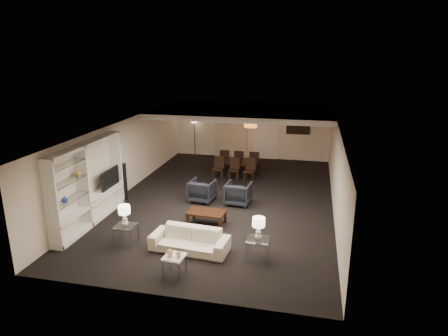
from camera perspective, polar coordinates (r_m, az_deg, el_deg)
floor at (r=13.26m, az=-0.00°, el=-4.56°), size 11.00×11.00×0.00m
ceiling at (r=12.57m, az=-0.00°, el=6.12°), size 7.00×11.00×0.02m
wall_back at (r=18.12m, az=3.84°, el=5.34°), size 7.00×0.02×2.50m
wall_front at (r=7.94m, az=-8.89°, el=-10.16°), size 7.00×0.02×2.50m
wall_left at (r=14.03m, az=-14.09°, el=1.49°), size 0.02×11.00×2.50m
wall_right at (r=12.60m, az=15.73°, el=-0.35°), size 0.02×11.00×2.50m
ceiling_soffit at (r=15.98m, az=2.78°, el=8.01°), size 7.00×4.00×0.20m
curtains at (r=18.21m, az=0.99°, el=5.28°), size 1.50×0.12×2.40m
door at (r=18.04m, az=6.01°, el=4.59°), size 0.90×0.05×2.10m
painting at (r=17.83m, az=10.55°, el=5.89°), size 0.95×0.04×0.65m
media_unit at (r=11.79m, az=-18.82°, el=-2.18°), size 0.38×3.40×2.35m
pendant_light at (r=16.01m, az=3.82°, el=6.27°), size 0.52×0.52×0.24m
sofa at (r=10.03m, az=-4.94°, el=-10.21°), size 1.99×0.92×0.56m
coffee_table at (r=11.45m, az=-2.52°, el=-7.10°), size 1.10×0.69×0.38m
armchair_left at (r=13.06m, az=-3.13°, el=-3.24°), size 0.84×0.86×0.72m
armchair_right at (r=12.80m, az=2.06°, el=-3.65°), size 0.82×0.84×0.72m
side_table_left at (r=10.64m, az=-13.82°, el=-9.21°), size 0.54×0.54×0.49m
side_table_right at (r=9.71m, az=4.87°, el=-11.39°), size 0.53×0.53×0.49m
table_lamp_left at (r=10.43m, az=-14.01°, el=-6.63°), size 0.32×0.32×0.55m
table_lamp_right at (r=9.48m, az=4.95°, el=-8.61°), size 0.30×0.30×0.55m
marble_table at (r=9.15m, az=-7.05°, el=-13.56°), size 0.48×0.48×0.44m
gold_gourd_a at (r=9.03m, az=-7.73°, el=-11.88°), size 0.14×0.14×0.14m
gold_gourd_b at (r=8.98m, az=-6.50°, el=-12.09°), size 0.12×0.12×0.12m
television at (r=12.62m, az=-16.36°, el=-1.38°), size 1.00×0.13×0.58m
vase_blue at (r=10.91m, az=-21.83°, el=-4.14°), size 0.17×0.17×0.18m
vase_amber at (r=11.30m, az=-20.16°, el=-0.58°), size 0.17×0.17×0.18m
floor_speaker at (r=13.53m, az=-13.96°, el=-1.87°), size 0.18×0.18×1.23m
dining_table at (r=15.67m, az=1.86°, el=-0.05°), size 1.71×0.98×0.59m
chair_nl at (r=15.14m, az=-0.83°, el=-0.08°), size 0.41×0.41×0.88m
chair_nm at (r=15.02m, az=1.40°, el=-0.22°), size 0.41×0.41×0.88m
chair_nr at (r=14.92m, az=3.66°, el=-0.37°), size 0.44×0.44×0.88m
chair_fl at (r=16.36m, az=0.23°, el=1.21°), size 0.43×0.43×0.88m
chair_fm at (r=16.24m, az=2.30°, el=1.08°), size 0.44×0.44×0.88m
chair_fr at (r=16.15m, az=4.39°, el=0.95°), size 0.42×0.42×0.88m
floor_lamp at (r=18.46m, az=-4.22°, el=4.47°), size 0.33×0.33×1.82m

